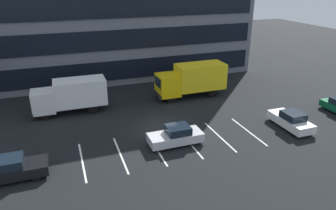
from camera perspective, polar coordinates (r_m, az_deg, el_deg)
The scene contains 8 objects.
ground_plane at distance 27.72m, azimuth -1.63°, elevation -4.05°, with size 120.00×120.00×0.00m, color black.
office_building at distance 42.37m, azimuth -9.83°, elevation 17.62°, with size 34.66×11.18×18.00m.
lot_markings at distance 24.88m, azimuth 0.87°, elevation -7.36°, with size 14.14×5.40×0.01m.
box_truck_yellow_all at distance 34.25m, azimuth 4.42°, elevation 4.82°, with size 7.76×2.57×3.60m.
box_truck_white at distance 31.44m, azimuth -17.37°, elevation 1.84°, with size 7.06×2.34×3.27m.
sedan_white at distance 29.34m, azimuth 21.62°, elevation -2.61°, with size 1.80×4.30×1.54m.
sedan_black at distance 23.16m, azimuth -26.64°, elevation -10.41°, with size 4.33×1.81×1.55m.
sedan_silver at distance 24.72m, azimuth 1.48°, elevation -5.66°, with size 4.30×1.80×1.54m.
Camera 1 is at (-7.69, -23.57, 12.40)m, focal length 33.23 mm.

